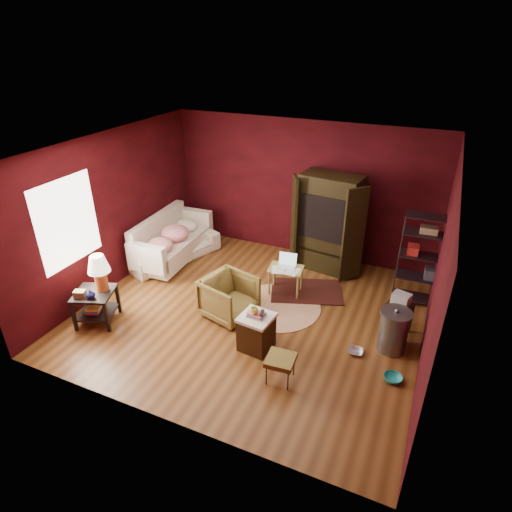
{
  "coord_description": "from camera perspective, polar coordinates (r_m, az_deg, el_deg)",
  "views": [
    {
      "loc": [
        2.51,
        -5.46,
        4.31
      ],
      "look_at": [
        0.0,
        0.2,
        1.0
      ],
      "focal_mm": 30.0,
      "sensor_mm": 36.0,
      "label": 1
    }
  ],
  "objects": [
    {
      "name": "small_stand",
      "position": [
        6.99,
        18.68,
        -6.1
      ],
      "size": [
        0.46,
        0.46,
        0.74
      ],
      "rotation": [
        0.0,
        0.0,
        -0.3
      ],
      "color": "black",
      "rests_on": "ground"
    },
    {
      "name": "vase",
      "position": [
        7.19,
        -21.21,
        -4.77
      ],
      "size": [
        0.17,
        0.17,
        0.14
      ],
      "primitive_type": "imported",
      "rotation": [
        0.0,
        0.0,
        -0.18
      ],
      "color": "#0B0E3A",
      "rests_on": "side_table"
    },
    {
      "name": "rug_oriental",
      "position": [
        7.98,
        6.75,
        -4.63
      ],
      "size": [
        1.51,
        1.25,
        0.01
      ],
      "rotation": [
        0.0,
        0.0,
        0.35
      ],
      "color": "#4D1A14",
      "rests_on": "ground"
    },
    {
      "name": "hamper",
      "position": [
        6.49,
        0.05,
        -10.03
      ],
      "size": [
        0.52,
        0.52,
        0.66
      ],
      "rotation": [
        0.0,
        0.0,
        -0.11
      ],
      "color": "#452A0F",
      "rests_on": "ground"
    },
    {
      "name": "sofa",
      "position": [
        9.02,
        -11.18,
        1.8
      ],
      "size": [
        1.24,
        2.07,
        0.78
      ],
      "primitive_type": "imported",
      "rotation": [
        0.0,
        0.0,
        1.21
      ],
      "color": "white",
      "rests_on": "ground"
    },
    {
      "name": "sofa_cushions",
      "position": [
        9.01,
        -11.33,
        1.99
      ],
      "size": [
        0.92,
        2.1,
        0.86
      ],
      "rotation": [
        0.0,
        0.0,
        0.05
      ],
      "color": "white",
      "rests_on": "sofa"
    },
    {
      "name": "tv_armoire",
      "position": [
        8.38,
        9.58,
        4.49
      ],
      "size": [
        1.51,
        0.92,
        1.93
      ],
      "rotation": [
        0.0,
        0.0,
        -0.13
      ],
      "color": "black",
      "rests_on": "ground"
    },
    {
      "name": "laptop_desk",
      "position": [
        7.7,
        4.01,
        -1.94
      ],
      "size": [
        0.65,
        0.54,
        0.75
      ],
      "rotation": [
        0.0,
        0.0,
        0.12
      ],
      "color": "tan",
      "rests_on": "ground"
    },
    {
      "name": "trash_can",
      "position": [
        6.75,
        17.84,
        -9.43
      ],
      "size": [
        0.59,
        0.59,
        0.73
      ],
      "rotation": [
        0.0,
        0.0,
        0.34
      ],
      "color": "slate",
      "rests_on": "ground"
    },
    {
      "name": "rug_round",
      "position": [
        7.53,
        2.92,
        -6.74
      ],
      "size": [
        1.9,
        1.9,
        0.01
      ],
      "rotation": [
        0.0,
        0.0,
        -0.34
      ],
      "color": "beige",
      "rests_on": "ground"
    },
    {
      "name": "armchair",
      "position": [
        7.12,
        -3.63,
        -5.27
      ],
      "size": [
        0.89,
        0.92,
        0.79
      ],
      "primitive_type": "imported",
      "rotation": [
        0.0,
        0.0,
        1.32
      ],
      "color": "black",
      "rests_on": "ground"
    },
    {
      "name": "room",
      "position": [
        6.68,
        -1.06,
        2.32
      ],
      "size": [
        5.54,
        5.04,
        2.84
      ],
      "color": "brown",
      "rests_on": "ground"
    },
    {
      "name": "mug",
      "position": [
        6.23,
        -0.25,
        -7.23
      ],
      "size": [
        0.14,
        0.13,
        0.12
      ],
      "primitive_type": "imported",
      "rotation": [
        0.0,
        0.0,
        0.32
      ],
      "color": "#D9D96A",
      "rests_on": "hamper"
    },
    {
      "name": "side_table",
      "position": [
        7.3,
        -20.45,
        -3.41
      ],
      "size": [
        0.77,
        0.77,
        1.18
      ],
      "rotation": [
        0.0,
        0.0,
        0.37
      ],
      "color": "black",
      "rests_on": "ground"
    },
    {
      "name": "footstool",
      "position": [
        5.96,
        3.3,
        -13.76
      ],
      "size": [
        0.41,
        0.41,
        0.39
      ],
      "rotation": [
        0.0,
        0.0,
        0.08
      ],
      "color": "black",
      "rests_on": "ground"
    },
    {
      "name": "pet_bowl_steel",
      "position": [
        6.67,
        13.23,
        -11.75
      ],
      "size": [
        0.23,
        0.07,
        0.23
      ],
      "primitive_type": "imported",
      "rotation": [
        0.0,
        0.0,
        0.06
      ],
      "color": "silver",
      "rests_on": "ground"
    },
    {
      "name": "pet_bowl_turquoise",
      "position": [
        6.36,
        17.9,
        -14.69
      ],
      "size": [
        0.26,
        0.13,
        0.25
      ],
      "primitive_type": "imported",
      "rotation": [
        0.0,
        0.0,
        0.2
      ],
      "color": "teal",
      "rests_on": "ground"
    },
    {
      "name": "wire_shelving",
      "position": [
        7.73,
        21.5,
        -0.11
      ],
      "size": [
        0.82,
        0.39,
        1.65
      ],
      "rotation": [
        0.0,
        0.0,
        0.05
      ],
      "color": "#342C34",
      "rests_on": "ground"
    }
  ]
}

